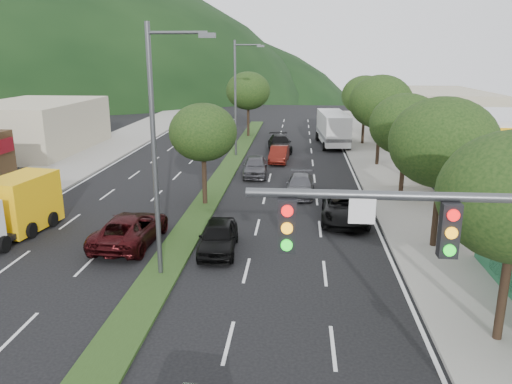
# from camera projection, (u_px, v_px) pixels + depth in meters

# --- Properties ---
(sidewalk_right) EXTENTS (5.00, 90.00, 0.15)m
(sidewalk_right) POSITION_uv_depth(u_px,v_px,m) (394.00, 180.00, 35.98)
(sidewalk_right) COLOR gray
(sidewalk_right) RESTS_ON ground
(sidewalk_left) EXTENTS (6.00, 90.00, 0.15)m
(sidewalk_left) POSITION_uv_depth(u_px,v_px,m) (54.00, 173.00, 38.09)
(sidewalk_left) COLOR gray
(sidewalk_left) RESTS_ON ground
(median) EXTENTS (1.60, 56.00, 0.12)m
(median) POSITION_uv_depth(u_px,v_px,m) (228.00, 168.00, 39.90)
(median) COLOR #213613
(median) RESTS_ON ground
(traffic_signal) EXTENTS (6.12, 0.40, 7.00)m
(traffic_signal) POSITION_uv_depth(u_px,v_px,m) (476.00, 281.00, 9.56)
(traffic_signal) COLOR #47494C
(traffic_signal) RESTS_ON ground
(bldg_left_far) EXTENTS (9.00, 14.00, 4.60)m
(bldg_left_far) POSITION_uv_depth(u_px,v_px,m) (36.00, 127.00, 46.64)
(bldg_left_far) COLOR #B8AD92
(bldg_left_far) RESTS_ON ground
(bldg_right_far) EXTENTS (10.00, 16.00, 5.20)m
(bldg_right_far) POSITION_uv_depth(u_px,v_px,m) (431.00, 115.00, 52.96)
(bldg_right_far) COLOR #B8AD92
(bldg_right_far) RESTS_ON ground
(tree_r_b) EXTENTS (4.80, 4.80, 6.94)m
(tree_r_b) POSITION_uv_depth(u_px,v_px,m) (443.00, 143.00, 22.21)
(tree_r_b) COLOR black
(tree_r_b) RESTS_ON sidewalk_right
(tree_r_c) EXTENTS (4.40, 4.40, 6.48)m
(tree_r_c) POSITION_uv_depth(u_px,v_px,m) (406.00, 125.00, 29.97)
(tree_r_c) COLOR black
(tree_r_c) RESTS_ON sidewalk_right
(tree_r_d) EXTENTS (5.00, 5.00, 7.17)m
(tree_r_d) POSITION_uv_depth(u_px,v_px,m) (381.00, 102.00, 39.45)
(tree_r_d) COLOR black
(tree_r_d) RESTS_ON sidewalk_right
(tree_r_e) EXTENTS (4.60, 4.60, 6.71)m
(tree_r_e) POSITION_uv_depth(u_px,v_px,m) (365.00, 96.00, 49.13)
(tree_r_e) COLOR black
(tree_r_e) RESTS_ON sidewalk_right
(tree_med_near) EXTENTS (4.00, 4.00, 6.02)m
(tree_med_near) POSITION_uv_depth(u_px,v_px,m) (203.00, 132.00, 29.13)
(tree_med_near) COLOR black
(tree_med_near) RESTS_ON median
(tree_med_far) EXTENTS (4.80, 4.80, 6.94)m
(tree_med_far) POSITION_uv_depth(u_px,v_px,m) (248.00, 91.00, 53.94)
(tree_med_far) COLOR black
(tree_med_far) RESTS_ON median
(streetlight_near) EXTENTS (2.60, 0.25, 10.00)m
(streetlight_near) POSITION_uv_depth(u_px,v_px,m) (159.00, 142.00, 19.20)
(streetlight_near) COLOR #47494C
(streetlight_near) RESTS_ON ground
(streetlight_mid) EXTENTS (2.60, 0.25, 10.00)m
(streetlight_mid) POSITION_uv_depth(u_px,v_px,m) (238.00, 93.00, 43.20)
(streetlight_mid) COLOR #47494C
(streetlight_mid) RESTS_ON ground
(suv_maroon) EXTENTS (2.72, 5.51, 1.50)m
(suv_maroon) POSITION_uv_depth(u_px,v_px,m) (131.00, 229.00, 23.95)
(suv_maroon) COLOR black
(suv_maroon) RESTS_ON ground
(car_queue_a) EXTENTS (1.88, 4.23, 1.41)m
(car_queue_a) POSITION_uv_depth(u_px,v_px,m) (218.00, 237.00, 23.00)
(car_queue_a) COLOR black
(car_queue_a) RESTS_ON ground
(car_queue_b) EXTENTS (1.96, 4.43, 1.26)m
(car_queue_b) POSITION_uv_depth(u_px,v_px,m) (300.00, 185.00, 32.31)
(car_queue_b) COLOR #4E4E53
(car_queue_b) RESTS_ON ground
(car_queue_c) EXTENTS (1.66, 4.19, 1.36)m
(car_queue_c) POSITION_uv_depth(u_px,v_px,m) (279.00, 154.00, 42.05)
(car_queue_c) COLOR #54140E
(car_queue_c) RESTS_ON ground
(car_queue_d) EXTENTS (2.81, 5.61, 1.52)m
(car_queue_d) POSITION_uv_depth(u_px,v_px,m) (345.00, 207.00, 27.27)
(car_queue_d) COLOR black
(car_queue_d) RESTS_ON ground
(car_queue_e) EXTENTS (1.99, 4.46, 1.49)m
(car_queue_e) POSITION_uv_depth(u_px,v_px,m) (255.00, 166.00, 37.36)
(car_queue_e) COLOR #444348
(car_queue_e) RESTS_ON ground
(car_queue_f) EXTENTS (2.60, 5.29, 1.48)m
(car_queue_f) POSITION_uv_depth(u_px,v_px,m) (280.00, 143.00, 46.84)
(car_queue_f) COLOR black
(car_queue_f) RESTS_ON ground
(box_truck) EXTENTS (2.90, 6.08, 2.89)m
(box_truck) POSITION_uv_depth(u_px,v_px,m) (14.00, 209.00, 24.96)
(box_truck) COLOR white
(box_truck) RESTS_ON ground
(motorhome) EXTENTS (3.19, 8.59, 3.24)m
(motorhome) POSITION_uv_depth(u_px,v_px,m) (333.00, 128.00, 49.73)
(motorhome) COLOR silver
(motorhome) RESTS_ON ground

